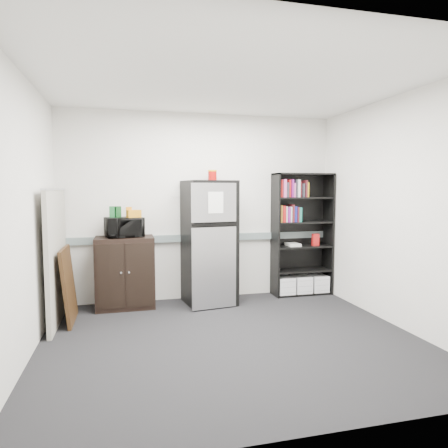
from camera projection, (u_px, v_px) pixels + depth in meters
name	position (u px, v px, depth m)	size (l,w,h in m)	color
floor	(232.00, 340.00, 4.28)	(4.00, 4.00, 0.00)	black
wall_back	(201.00, 207.00, 5.86)	(4.00, 0.02, 2.70)	white
wall_right	(398.00, 212.00, 4.65)	(0.02, 3.50, 2.70)	white
wall_left	(24.00, 218.00, 3.68)	(0.02, 3.50, 2.70)	white
ceiling	(233.00, 82.00, 4.05)	(4.00, 3.50, 0.02)	white
electrical_raceway	(202.00, 238.00, 5.87)	(3.92, 0.05, 0.10)	slate
wall_note	(177.00, 193.00, 5.75)	(0.14, 0.00, 0.10)	white
bookshelf	(302.00, 235.00, 6.09)	(0.90, 0.34, 1.85)	black
cubicle_partition	(56.00, 256.00, 4.80)	(0.06, 1.30, 1.62)	gray
cabinet	(125.00, 272.00, 5.43)	(0.77, 0.51, 0.97)	black
microwave	(124.00, 227.00, 5.36)	(0.48, 0.32, 0.26)	black
snack_box_a	(112.00, 212.00, 5.34)	(0.07, 0.05, 0.15)	#1B612E
snack_box_b	(118.00, 212.00, 5.36)	(0.07, 0.05, 0.15)	#0C3814
snack_box_c	(129.00, 212.00, 5.39)	(0.07, 0.05, 0.14)	orange
snack_bag	(134.00, 214.00, 5.36)	(0.18, 0.10, 0.10)	#C17A13
refrigerator	(209.00, 243.00, 5.59)	(0.73, 0.76, 1.73)	black
coffee_can	(212.00, 175.00, 5.66)	(0.13, 0.13, 0.17)	#9E0A07
framed_poster	(69.00, 285.00, 4.83)	(0.12, 0.71, 0.91)	black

